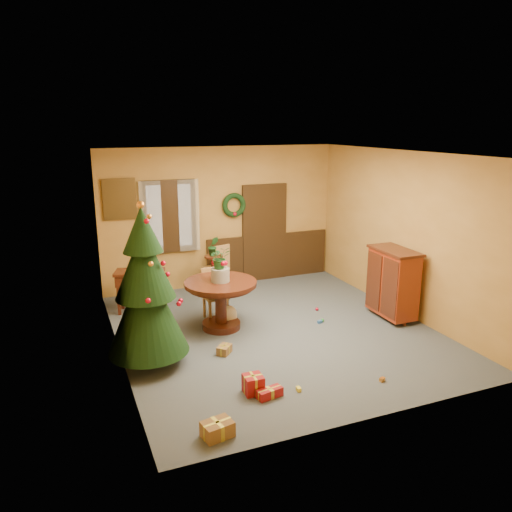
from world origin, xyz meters
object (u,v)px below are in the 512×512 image
dining_table (221,296)px  writing_desk (140,281)px  chair_near (214,292)px  christmas_tree (146,290)px  sideboard (393,282)px

dining_table → writing_desk: size_ratio=1.25×
chair_near → writing_desk: bearing=145.6°
christmas_tree → sideboard: bearing=2.2°
dining_table → chair_near: size_ratio=1.34×
dining_table → christmas_tree: christmas_tree is taller
dining_table → writing_desk: dining_table is taller
writing_desk → dining_table: bearing=-49.2°
chair_near → christmas_tree: (-1.40, -1.35, 0.64)m
christmas_tree → sideboard: christmas_tree is taller
chair_near → dining_table: bearing=-94.3°
chair_near → christmas_tree: size_ratio=0.38×
christmas_tree → sideboard: 4.33m
christmas_tree → writing_desk: (0.25, 2.14, -0.54)m
chair_near → sideboard: 3.14m
writing_desk → christmas_tree: bearing=-96.6°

